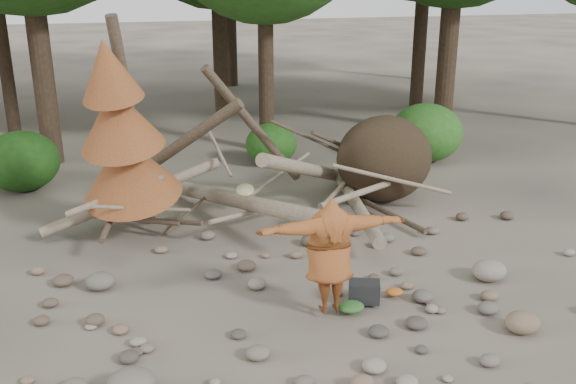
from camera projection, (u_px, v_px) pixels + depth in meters
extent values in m
plane|color=#514C44|center=(337.00, 301.00, 10.33)|extent=(120.00, 120.00, 0.00)
ellipsoid|color=#332619|center=(384.00, 159.00, 14.56)|extent=(2.20, 1.87, 1.98)
cylinder|color=gray|center=(233.00, 199.00, 13.28)|extent=(2.61, 5.11, 1.08)
cylinder|color=gray|center=(309.00, 170.00, 14.06)|extent=(3.18, 3.71, 1.90)
cylinder|color=brown|center=(168.00, 153.00, 13.53)|extent=(3.08, 1.91, 2.49)
cylinder|color=gray|center=(354.00, 201.00, 13.80)|extent=(1.13, 4.98, 0.43)
cylinder|color=brown|center=(254.00, 127.00, 14.04)|extent=(2.39, 1.03, 2.89)
cylinder|color=gray|center=(133.00, 196.00, 13.02)|extent=(3.71, 0.86, 1.20)
cylinder|color=#4C3F30|center=(161.00, 221.00, 12.81)|extent=(1.52, 1.70, 0.49)
cylinder|color=gray|center=(281.00, 174.00, 14.13)|extent=(1.57, 0.85, 0.69)
cylinder|color=#4C3F30|center=(342.00, 145.00, 14.84)|extent=(1.92, 1.25, 1.10)
cylinder|color=gray|center=(218.00, 150.00, 13.37)|extent=(0.37, 1.42, 0.85)
cylinder|color=#4C3F30|center=(385.00, 212.00, 13.73)|extent=(0.79, 2.54, 0.12)
cylinder|color=gray|center=(249.00, 213.00, 12.81)|extent=(1.78, 1.11, 0.29)
cylinder|color=#4C3F30|center=(133.00, 126.00, 12.36)|extent=(0.67, 1.13, 4.35)
cone|color=brown|center=(128.00, 166.00, 12.27)|extent=(2.06, 2.13, 1.86)
cone|color=brown|center=(118.00, 117.00, 11.73)|extent=(1.71, 1.78, 1.65)
cone|color=brown|center=(108.00, 69.00, 11.24)|extent=(1.23, 1.30, 1.41)
cylinder|color=#38281C|center=(266.00, 26.00, 17.79)|extent=(0.44, 0.44, 7.14)
ellipsoid|color=#1B4612|center=(21.00, 161.00, 15.32)|extent=(1.80, 1.80, 1.44)
ellipsoid|color=#255919|center=(271.00, 144.00, 17.45)|extent=(1.40, 1.40, 1.12)
ellipsoid|color=#2E6920|center=(426.00, 133.00, 17.67)|extent=(2.00, 2.00, 1.60)
imported|color=brown|center=(330.00, 255.00, 9.61)|extent=(2.29, 0.69, 1.84)
cylinder|color=#8C8458|center=(245.00, 190.00, 9.44)|extent=(0.31, 0.29, 0.16)
cube|color=black|center=(364.00, 295.00, 10.19)|extent=(0.57, 0.47, 0.32)
ellipsoid|color=#2A5D25|center=(351.00, 310.00, 9.93)|extent=(0.41, 0.34, 0.15)
ellipsoid|color=#B1561E|center=(394.00, 295.00, 10.43)|extent=(0.29, 0.24, 0.10)
ellipsoid|color=#686157|center=(131.00, 384.00, 7.98)|extent=(0.61, 0.55, 0.37)
ellipsoid|color=#79604C|center=(523.00, 322.00, 9.41)|extent=(0.52, 0.47, 0.31)
ellipsoid|color=gray|center=(489.00, 270.00, 10.99)|extent=(0.59, 0.53, 0.35)
ellipsoid|color=#605B51|center=(100.00, 281.00, 10.68)|extent=(0.49, 0.44, 0.29)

